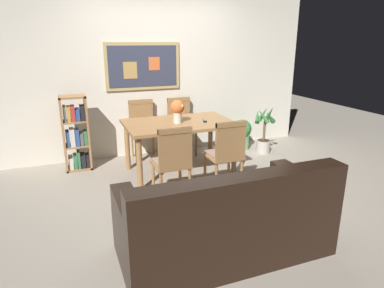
{
  "coord_description": "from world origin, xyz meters",
  "views": [
    {
      "loc": [
        -1.45,
        -3.72,
        1.81
      ],
      "look_at": [
        -0.1,
        -0.24,
        0.65
      ],
      "focal_mm": 31.5,
      "sensor_mm": 36.0,
      "label": 1
    }
  ],
  "objects": [
    {
      "name": "wall_back_with_painting",
      "position": [
        -0.0,
        1.57,
        1.3
      ],
      "size": [
        5.2,
        0.14,
        2.6
      ],
      "color": "silver",
      "rests_on": "ground_plane"
    },
    {
      "name": "leather_couch",
      "position": [
        -0.25,
        -1.45,
        0.31
      ],
      "size": [
        1.8,
        0.84,
        0.84
      ],
      "color": "black",
      "rests_on": "ground_plane"
    },
    {
      "name": "dining_table",
      "position": [
        -0.0,
        0.51,
        0.64
      ],
      "size": [
        1.46,
        0.95,
        0.74
      ],
      "color": "#9E7042",
      "rests_on": "ground_plane"
    },
    {
      "name": "dining_chair_far_right",
      "position": [
        0.31,
        1.33,
        0.54
      ],
      "size": [
        0.4,
        0.41,
        0.91
      ],
      "color": "#9E7042",
      "rests_on": "ground_plane"
    },
    {
      "name": "ground_plane",
      "position": [
        0.0,
        0.0,
        0.0
      ],
      "size": [
        12.0,
        12.0,
        0.0
      ],
      "primitive_type": "plane",
      "color": "gray"
    },
    {
      "name": "flower_vase",
      "position": [
        -0.03,
        0.48,
        0.92
      ],
      "size": [
        0.19,
        0.2,
        0.31
      ],
      "color": "beige",
      "rests_on": "dining_table"
    },
    {
      "name": "potted_ivy",
      "position": [
        1.38,
        1.19,
        0.28
      ],
      "size": [
        0.32,
        0.32,
        0.55
      ],
      "color": "#B2ADA3",
      "rests_on": "ground_plane"
    },
    {
      "name": "bookshelf",
      "position": [
        -1.32,
        1.18,
        0.51
      ],
      "size": [
        0.36,
        0.28,
        1.07
      ],
      "color": "#9E7042",
      "rests_on": "ground_plane"
    },
    {
      "name": "dining_chair_far_left",
      "position": [
        -0.32,
        1.34,
        0.54
      ],
      "size": [
        0.4,
        0.41,
        0.91
      ],
      "color": "#9E7042",
      "rests_on": "ground_plane"
    },
    {
      "name": "tv_remote",
      "position": [
        0.34,
        0.42,
        0.75
      ],
      "size": [
        0.09,
        0.16,
        0.02
      ],
      "color": "black",
      "rests_on": "dining_table"
    },
    {
      "name": "dining_chair_near_left",
      "position": [
        -0.37,
        -0.32,
        0.54
      ],
      "size": [
        0.4,
        0.41,
        0.91
      ],
      "color": "#9E7042",
      "rests_on": "ground_plane"
    },
    {
      "name": "dining_chair_near_right",
      "position": [
        0.33,
        -0.28,
        0.54
      ],
      "size": [
        0.4,
        0.41,
        0.91
      ],
      "color": "#9E7042",
      "rests_on": "ground_plane"
    },
    {
      "name": "potted_palm",
      "position": [
        1.59,
        0.85,
        0.33
      ],
      "size": [
        0.35,
        0.38,
        0.8
      ],
      "color": "#B2ADA3",
      "rests_on": "ground_plane"
    }
  ]
}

